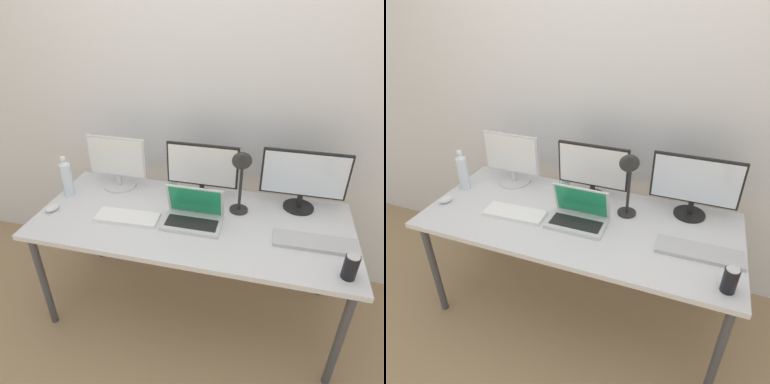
# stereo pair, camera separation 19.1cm
# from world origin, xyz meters

# --- Properties ---
(ground_plane) EXTENTS (16.00, 16.00, 0.00)m
(ground_plane) POSITION_xyz_m (0.00, 0.00, 0.00)
(ground_plane) COLOR #9E7F5B
(wall_back) EXTENTS (7.00, 0.08, 2.60)m
(wall_back) POSITION_xyz_m (0.00, 0.59, 1.30)
(wall_back) COLOR silver
(wall_back) RESTS_ON ground
(work_desk) EXTENTS (1.82, 0.79, 0.74)m
(work_desk) POSITION_xyz_m (0.00, 0.00, 0.68)
(work_desk) COLOR #424247
(work_desk) RESTS_ON ground
(monitor_left) EXTENTS (0.40, 0.22, 0.35)m
(monitor_left) POSITION_xyz_m (-0.57, 0.26, 0.92)
(monitor_left) COLOR silver
(monitor_left) RESTS_ON work_desk
(monitor_center) EXTENTS (0.45, 0.18, 0.36)m
(monitor_center) POSITION_xyz_m (0.00, 0.26, 0.94)
(monitor_center) COLOR black
(monitor_center) RESTS_ON work_desk
(monitor_right) EXTENTS (0.49, 0.18, 0.37)m
(monitor_right) POSITION_xyz_m (0.60, 0.27, 0.95)
(monitor_right) COLOR black
(monitor_right) RESTS_ON work_desk
(laptop_silver) EXTENTS (0.33, 0.21, 0.22)m
(laptop_silver) POSITION_xyz_m (0.02, -0.03, 0.79)
(laptop_silver) COLOR silver
(laptop_silver) RESTS_ON work_desk
(keyboard_main) EXTENTS (0.37, 0.15, 0.02)m
(keyboard_main) POSITION_xyz_m (-0.37, -0.09, 0.75)
(keyboard_main) COLOR white
(keyboard_main) RESTS_ON work_desk
(keyboard_aux) EXTENTS (0.43, 0.14, 0.02)m
(keyboard_aux) POSITION_xyz_m (0.68, -0.07, 0.75)
(keyboard_aux) COLOR #B2B2B7
(keyboard_aux) RESTS_ON work_desk
(mouse_by_keyboard) EXTENTS (0.08, 0.11, 0.04)m
(mouse_by_keyboard) POSITION_xyz_m (-0.84, -0.12, 0.76)
(mouse_by_keyboard) COLOR silver
(mouse_by_keyboard) RESTS_ON work_desk
(water_bottle) EXTENTS (0.07, 0.07, 0.27)m
(water_bottle) POSITION_xyz_m (-0.84, 0.07, 0.86)
(water_bottle) COLOR silver
(water_bottle) RESTS_ON work_desk
(soda_can_near_keyboard) EXTENTS (0.07, 0.07, 0.13)m
(soda_can_near_keyboard) POSITION_xyz_m (0.82, -0.29, 0.80)
(soda_can_near_keyboard) COLOR black
(soda_can_near_keyboard) RESTS_ON work_desk
(bamboo_vase) EXTENTS (0.07, 0.07, 0.31)m
(bamboo_vase) POSITION_xyz_m (-0.21, 0.31, 0.81)
(bamboo_vase) COLOR #B2D1B7
(bamboo_vase) RESTS_ON work_desk
(desk_lamp) EXTENTS (0.11, 0.18, 0.43)m
(desk_lamp) POSITION_xyz_m (0.25, 0.11, 1.03)
(desk_lamp) COLOR black
(desk_lamp) RESTS_ON work_desk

